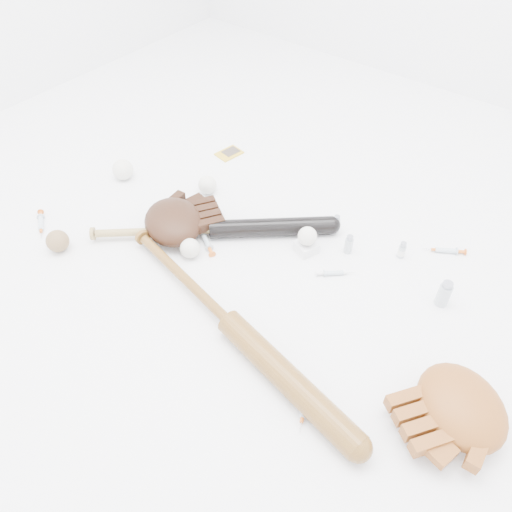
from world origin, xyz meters
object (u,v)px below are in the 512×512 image
Objects in this scene: bat_wood at (230,323)px; glove_dark at (173,221)px; bat_dark at (213,229)px; pedestal at (306,247)px.

glove_dark is at bearing 165.72° from bat_wood.
bat_dark is 0.13m from glove_dark.
bat_dark is 3.09× the size of glove_dark.
bat_dark is 0.40m from bat_wood.
glove_dark is (-0.12, -0.06, 0.02)m from bat_dark.
glove_dark is 0.45m from pedestal.
glove_dark is (-0.41, 0.20, 0.01)m from bat_wood.
glove_dark is 4.32× the size of pedestal.
bat_wood is at bearing 6.71° from glove_dark.
glove_dark is at bearing -153.86° from pedestal.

